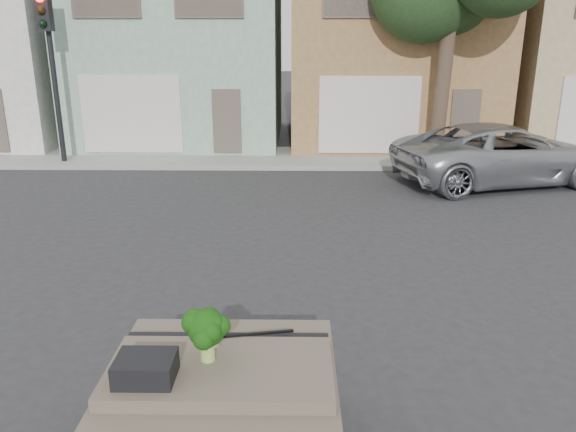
{
  "coord_description": "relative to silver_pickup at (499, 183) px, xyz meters",
  "views": [
    {
      "loc": [
        0.64,
        -7.31,
        3.8
      ],
      "look_at": [
        0.53,
        0.5,
        1.3
      ],
      "focal_mm": 35.0,
      "sensor_mm": 36.0,
      "label": 1
    }
  ],
  "objects": [
    {
      "name": "car_dashboard",
      "position": [
        -6.2,
        -10.61,
        0.56
      ],
      "size": [
        2.0,
        1.8,
        1.12
      ],
      "primitive_type": "cube",
      "color": "brown",
      "rests_on": "ground"
    },
    {
      "name": "tree_near",
      "position": [
        -1.2,
        2.19,
        4.25
      ],
      "size": [
        4.4,
        4.0,
        8.5
      ],
      "primitive_type": "cube",
      "color": "#233E1C",
      "rests_on": "ground"
    },
    {
      "name": "silver_pickup",
      "position": [
        0.0,
        0.0,
        0.0
      ],
      "size": [
        6.27,
        4.04,
        1.61
      ],
      "primitive_type": "imported",
      "rotation": [
        0.0,
        0.0,
        1.83
      ],
      "color": "#A1A4A9",
      "rests_on": "ground"
    },
    {
      "name": "ground_plane",
      "position": [
        -6.2,
        -7.61,
        0.0
      ],
      "size": [
        120.0,
        120.0,
        0.0
      ],
      "primitive_type": "plane",
      "color": "#303033",
      "rests_on": "ground"
    },
    {
      "name": "townhouse_mint",
      "position": [
        -9.7,
        6.89,
        3.77
      ],
      "size": [
        7.2,
        8.2,
        7.55
      ],
      "primitive_type": "cube",
      "color": "#8FB49B",
      "rests_on": "ground"
    },
    {
      "name": "townhouse_tan",
      "position": [
        -2.2,
        6.89,
        3.77
      ],
      "size": [
        7.2,
        8.2,
        7.55
      ],
      "primitive_type": "cube",
      "color": "#9E7346",
      "rests_on": "ground"
    },
    {
      "name": "broccoli",
      "position": [
        -6.31,
        -10.66,
        1.37
      ],
      "size": [
        0.53,
        0.53,
        0.49
      ],
      "primitive_type": "cube",
      "rotation": [
        0.0,
        0.0,
        5.86
      ],
      "color": "#10370A",
      "rests_on": "car_dashboard"
    },
    {
      "name": "traffic_signal",
      "position": [
        -12.7,
        1.89,
        2.55
      ],
      "size": [
        0.4,
        0.4,
        5.1
      ],
      "primitive_type": "cube",
      "color": "black",
      "rests_on": "ground"
    },
    {
      "name": "instrument_hump",
      "position": [
        -6.78,
        -10.96,
        1.22
      ],
      "size": [
        0.48,
        0.38,
        0.2
      ],
      "primitive_type": "cube",
      "color": "black",
      "rests_on": "car_dashboard"
    },
    {
      "name": "wiper_arm",
      "position": [
        -5.92,
        -10.23,
        1.13
      ],
      "size": [
        0.69,
        0.15,
        0.02
      ],
      "primitive_type": "cube",
      "rotation": [
        0.0,
        0.0,
        0.17
      ],
      "color": "black",
      "rests_on": "car_dashboard"
    },
    {
      "name": "sidewalk",
      "position": [
        -6.2,
        2.89,
        0.07
      ],
      "size": [
        40.0,
        3.0,
        0.15
      ],
      "primitive_type": "cube",
      "color": "gray",
      "rests_on": "ground"
    }
  ]
}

